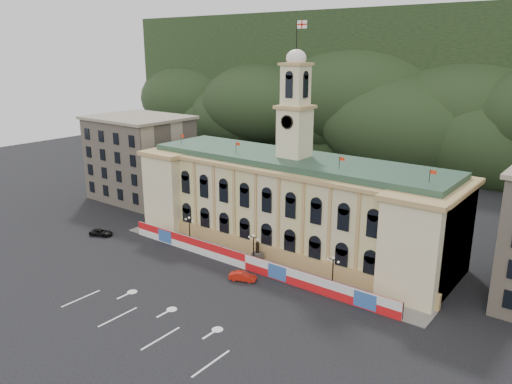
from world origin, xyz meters
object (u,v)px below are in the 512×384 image
Objects in this scene: statue at (257,256)px; red_sedan at (243,276)px; lamp_center at (254,247)px; black_suv at (101,233)px.

statue is 6.61m from red_sedan.
red_sedan is at bearing -71.90° from statue.
lamp_center reaches higher than black_suv.
red_sedan is 32.08m from black_suv.
lamp_center is 30.84m from black_suv.
statue is 0.72× the size of lamp_center.
statue is 2.14m from lamp_center.
lamp_center is 1.11× the size of black_suv.
black_suv is (-32.05, -1.45, -0.07)m from red_sedan.
lamp_center reaches higher than statue.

